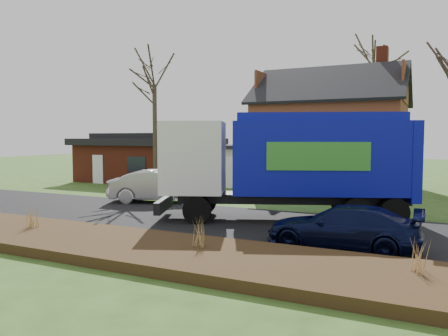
% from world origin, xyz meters
% --- Properties ---
extents(ground, '(120.00, 120.00, 0.00)m').
position_xyz_m(ground, '(0.00, 0.00, 0.00)').
color(ground, '#2F4A18').
rests_on(ground, ground).
extents(road, '(80.00, 7.00, 0.02)m').
position_xyz_m(road, '(0.00, 0.00, 0.01)').
color(road, black).
rests_on(road, ground).
extents(mulch_verge, '(80.00, 3.50, 0.30)m').
position_xyz_m(mulch_verge, '(0.00, -5.30, 0.15)').
color(mulch_verge, '#301D10').
rests_on(mulch_verge, ground).
extents(main_house, '(12.95, 8.95, 9.26)m').
position_xyz_m(main_house, '(1.49, 13.91, 4.03)').
color(main_house, beige).
rests_on(main_house, ground).
extents(ranch_house, '(9.80, 8.20, 3.70)m').
position_xyz_m(ranch_house, '(-12.00, 13.00, 1.81)').
color(ranch_house, maroon).
rests_on(ranch_house, ground).
extents(garbage_truck, '(10.39, 6.26, 4.33)m').
position_xyz_m(garbage_truck, '(3.00, 1.62, 2.50)').
color(garbage_truck, black).
rests_on(garbage_truck, ground).
extents(silver_sedan, '(5.37, 3.58, 1.67)m').
position_xyz_m(silver_sedan, '(-4.63, 3.39, 0.84)').
color(silver_sedan, '#A8A9AF').
rests_on(silver_sedan, ground).
extents(navy_wagon, '(4.61, 1.97, 1.32)m').
position_xyz_m(navy_wagon, '(5.80, -2.17, 0.66)').
color(navy_wagon, black).
rests_on(navy_wagon, ground).
extents(tree_front_west, '(3.19, 3.19, 9.47)m').
position_xyz_m(tree_front_west, '(-8.26, 8.28, 7.80)').
color(tree_front_west, '#3D3425').
rests_on(tree_front_west, ground).
extents(tree_back, '(3.88, 3.88, 12.30)m').
position_xyz_m(tree_back, '(3.73, 20.92, 10.25)').
color(tree_back, '#433A28').
rests_on(tree_back, ground).
extents(grass_clump_west, '(0.32, 0.27, 0.86)m').
position_xyz_m(grass_clump_west, '(-4.08, -5.12, 0.73)').
color(grass_clump_west, tan).
rests_on(grass_clump_west, mulch_verge).
extents(grass_clump_mid, '(0.31, 0.25, 0.86)m').
position_xyz_m(grass_clump_mid, '(2.36, -4.96, 0.73)').
color(grass_clump_mid, '#A28247').
rests_on(grass_clump_mid, mulch_verge).
extents(grass_clump_east, '(0.31, 0.26, 0.78)m').
position_xyz_m(grass_clump_east, '(7.99, -4.78, 0.69)').
color(grass_clump_east, tan).
rests_on(grass_clump_east, mulch_verge).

